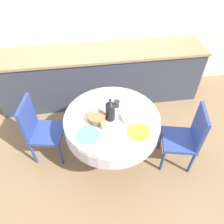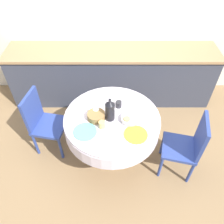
{
  "view_description": "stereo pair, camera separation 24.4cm",
  "coord_description": "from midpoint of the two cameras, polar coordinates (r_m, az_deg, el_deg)",
  "views": [
    {
      "loc": [
        -0.25,
        -1.72,
        2.55
      ],
      "look_at": [
        0.0,
        0.0,
        0.83
      ],
      "focal_mm": 35.0,
      "sensor_mm": 36.0,
      "label": 1
    },
    {
      "loc": [
        -0.0,
        -1.73,
        2.55
      ],
      "look_at": [
        0.0,
        0.0,
        0.83
      ],
      "focal_mm": 35.0,
      "sensor_mm": 36.0,
      "label": 2
    }
  ],
  "objects": [
    {
      "name": "dining_table",
      "position": [
        2.6,
        -2.7,
        -3.43
      ],
      "size": [
        1.12,
        1.12,
        0.75
      ],
      "color": "tan",
      "rests_on": "ground_plane"
    },
    {
      "name": "cup_far_right",
      "position": [
        2.6,
        -1.51,
        2.06
      ],
      "size": [
        0.07,
        0.07,
        0.08
      ],
      "primitive_type": "cylinder",
      "color": "#28282D",
      "rests_on": "dining_table"
    },
    {
      "name": "coffee_carafe",
      "position": [
        2.39,
        -3.38,
        0.28
      ],
      "size": [
        0.11,
        0.11,
        0.3
      ],
      "color": "black",
      "rests_on": "dining_table"
    },
    {
      "name": "kitchen_counter",
      "position": [
        3.63,
        -4.78,
        9.38
      ],
      "size": [
        3.24,
        0.64,
        0.9
      ],
      "color": "#383D4C",
      "rests_on": "ground_plane"
    },
    {
      "name": "cup_far_left",
      "position": [
        2.5,
        -7.1,
        -0.43
      ],
      "size": [
        0.07,
        0.07,
        0.08
      ],
      "primitive_type": "cylinder",
      "color": "white",
      "rests_on": "dining_table"
    },
    {
      "name": "plate_near_right",
      "position": [
        2.35,
        4.07,
        -5.31
      ],
      "size": [
        0.25,
        0.25,
        0.01
      ],
      "primitive_type": "cylinder",
      "color": "yellow",
      "rests_on": "dining_table"
    },
    {
      "name": "chair_right",
      "position": [
        2.9,
        -20.75,
        -4.13
      ],
      "size": [
        0.47,
        0.47,
        0.9
      ],
      "rotation": [
        0.0,
        0.0,
        -1.77
      ],
      "color": "#2D428E",
      "rests_on": "ground_plane"
    },
    {
      "name": "chair_left",
      "position": [
        2.75,
        16.58,
        -6.22
      ],
      "size": [
        0.48,
        0.48,
        0.9
      ],
      "rotation": [
        0.0,
        0.0,
        1.34
      ],
      "color": "#2D428E",
      "rests_on": "ground_plane"
    },
    {
      "name": "plate_far_right",
      "position": [
        2.7,
        2.17,
        3.11
      ],
      "size": [
        0.25,
        0.25,
        0.01
      ],
      "primitive_type": "cylinder",
      "color": "white",
      "rests_on": "dining_table"
    },
    {
      "name": "plate_near_left",
      "position": [
        2.35,
        -9.24,
        -5.98
      ],
      "size": [
        0.25,
        0.25,
        0.01
      ],
      "primitive_type": "cylinder",
      "color": "#60BCB7",
      "rests_on": "dining_table"
    },
    {
      "name": "fruit_bowl",
      "position": [
        2.46,
        1.98,
        -1.5
      ],
      "size": [
        0.2,
        0.2,
        0.06
      ],
      "primitive_type": "cylinder",
      "color": "silver",
      "rests_on": "dining_table"
    },
    {
      "name": "ground_plane",
      "position": [
        3.08,
        -2.31,
        -11.06
      ],
      "size": [
        12.0,
        12.0,
        0.0
      ],
      "primitive_type": "plane",
      "color": "#8E704C"
    },
    {
      "name": "plate_far_left",
      "position": [
        2.66,
        -9.52,
        1.52
      ],
      "size": [
        0.25,
        0.25,
        0.01
      ],
      "primitive_type": "cylinder",
      "color": "white",
      "rests_on": "dining_table"
    },
    {
      "name": "cup_near_left",
      "position": [
        2.36,
        -5.07,
        -3.71
      ],
      "size": [
        0.07,
        0.07,
        0.08
      ],
      "primitive_type": "cylinder",
      "color": "#DBB766",
      "rests_on": "dining_table"
    },
    {
      "name": "cup_near_right",
      "position": [
        2.42,
        1.26,
        -2.0
      ],
      "size": [
        0.07,
        0.07,
        0.08
      ],
      "primitive_type": "cylinder",
      "color": "#DBB766",
      "rests_on": "dining_table"
    },
    {
      "name": "wall_back",
      "position": [
        3.53,
        -6.17,
        23.88
      ],
      "size": [
        7.0,
        0.05,
        2.6
      ],
      "color": "silver",
      "rests_on": "ground_plane"
    },
    {
      "name": "bread_basket",
      "position": [
        2.45,
        -6.91,
        -1.61
      ],
      "size": [
        0.2,
        0.2,
        0.08
      ],
      "primitive_type": "cylinder",
      "color": "olive",
      "rests_on": "dining_table"
    }
  ]
}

